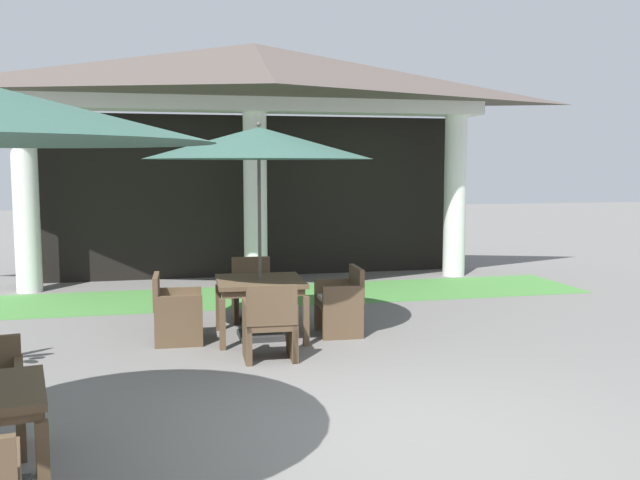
{
  "coord_description": "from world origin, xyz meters",
  "views": [
    {
      "loc": [
        -1.69,
        -4.94,
        2.09
      ],
      "look_at": [
        0.02,
        2.41,
        1.29
      ],
      "focal_mm": 39.36,
      "sensor_mm": 36.0,
      "label": 1
    }
  ],
  "objects_px": {
    "patio_table_near_foreground": "(260,287)",
    "patio_chair_near_foreground_south": "(270,324)",
    "patio_chair_near_foreground_north": "(253,292)",
    "patio_chair_near_foreground_east": "(341,302)",
    "patio_chair_near_foreground_west": "(175,310)",
    "terracotta_urn": "(255,303)",
    "patio_umbrella_near_foreground": "(259,144)"
  },
  "relations": [
    {
      "from": "patio_table_near_foreground",
      "to": "patio_chair_near_foreground_north",
      "type": "distance_m",
      "value": 1.03
    },
    {
      "from": "patio_chair_near_foreground_west",
      "to": "terracotta_urn",
      "type": "xyz_separation_m",
      "value": [
        1.13,
        1.29,
        -0.22
      ]
    },
    {
      "from": "patio_chair_near_foreground_east",
      "to": "patio_chair_near_foreground_south",
      "type": "height_order",
      "value": "patio_chair_near_foreground_south"
    },
    {
      "from": "patio_table_near_foreground",
      "to": "patio_umbrella_near_foreground",
      "type": "height_order",
      "value": "patio_umbrella_near_foreground"
    },
    {
      "from": "patio_chair_near_foreground_west",
      "to": "terracotta_urn",
      "type": "bearing_deg",
      "value": 141.12
    },
    {
      "from": "patio_chair_near_foreground_east",
      "to": "patio_chair_near_foreground_south",
      "type": "xyz_separation_m",
      "value": [
        -1.05,
        -0.97,
        -0.0
      ]
    },
    {
      "from": "patio_chair_near_foreground_west",
      "to": "terracotta_urn",
      "type": "distance_m",
      "value": 1.73
    },
    {
      "from": "patio_chair_near_foreground_north",
      "to": "terracotta_urn",
      "type": "relative_size",
      "value": 2.08
    },
    {
      "from": "patio_chair_near_foreground_north",
      "to": "patio_chair_near_foreground_south",
      "type": "distance_m",
      "value": 2.01
    },
    {
      "from": "patio_chair_near_foreground_north",
      "to": "terracotta_urn",
      "type": "bearing_deg",
      "value": -101.85
    },
    {
      "from": "patio_chair_near_foreground_east",
      "to": "patio_chair_near_foreground_west",
      "type": "height_order",
      "value": "patio_chair_near_foreground_east"
    },
    {
      "from": "patio_chair_near_foreground_east",
      "to": "patio_chair_near_foreground_west",
      "type": "relative_size",
      "value": 1.04
    },
    {
      "from": "patio_table_near_foreground",
      "to": "patio_chair_near_foreground_east",
      "type": "xyz_separation_m",
      "value": [
        1.01,
        -0.04,
        -0.23
      ]
    },
    {
      "from": "patio_chair_near_foreground_north",
      "to": "terracotta_urn",
      "type": "height_order",
      "value": "patio_chair_near_foreground_north"
    },
    {
      "from": "patio_chair_near_foreground_north",
      "to": "patio_chair_near_foreground_east",
      "type": "xyz_separation_m",
      "value": [
        0.97,
        -1.05,
        0.01
      ]
    },
    {
      "from": "patio_chair_near_foreground_north",
      "to": "patio_chair_near_foreground_south",
      "type": "xyz_separation_m",
      "value": [
        -0.08,
        -2.01,
        0.01
      ]
    },
    {
      "from": "patio_chair_near_foreground_north",
      "to": "patio_chair_near_foreground_east",
      "type": "relative_size",
      "value": 1.0
    },
    {
      "from": "patio_chair_near_foreground_north",
      "to": "patio_umbrella_near_foreground",
      "type": "bearing_deg",
      "value": 90.0
    },
    {
      "from": "patio_chair_near_foreground_north",
      "to": "patio_chair_near_foreground_west",
      "type": "bearing_deg",
      "value": 44.94
    },
    {
      "from": "patio_chair_near_foreground_north",
      "to": "patio_chair_near_foreground_west",
      "type": "distance_m",
      "value": 1.43
    },
    {
      "from": "patio_table_near_foreground",
      "to": "patio_umbrella_near_foreground",
      "type": "xyz_separation_m",
      "value": [
        -0.0,
        0.0,
        1.71
      ]
    },
    {
      "from": "patio_chair_near_foreground_west",
      "to": "patio_chair_near_foreground_south",
      "type": "bearing_deg",
      "value": 45.05
    },
    {
      "from": "patio_table_near_foreground",
      "to": "patio_chair_near_foreground_west",
      "type": "xyz_separation_m",
      "value": [
        -1.01,
        0.04,
        -0.24
      ]
    },
    {
      "from": "patio_chair_near_foreground_north",
      "to": "patio_chair_near_foreground_south",
      "type": "relative_size",
      "value": 0.99
    },
    {
      "from": "patio_table_near_foreground",
      "to": "patio_chair_near_foreground_south",
      "type": "bearing_deg",
      "value": -92.31
    },
    {
      "from": "patio_table_near_foreground",
      "to": "patio_chair_near_foreground_south",
      "type": "distance_m",
      "value": 1.03
    },
    {
      "from": "patio_chair_near_foreground_south",
      "to": "terracotta_urn",
      "type": "xyz_separation_m",
      "value": [
        0.16,
        2.34,
        -0.23
      ]
    },
    {
      "from": "patio_table_near_foreground",
      "to": "patio_chair_near_foreground_east",
      "type": "height_order",
      "value": "patio_chair_near_foreground_east"
    },
    {
      "from": "patio_chair_near_foreground_east",
      "to": "terracotta_urn",
      "type": "relative_size",
      "value": 2.08
    },
    {
      "from": "patio_table_near_foreground",
      "to": "patio_chair_near_foreground_north",
      "type": "bearing_deg",
      "value": 87.69
    },
    {
      "from": "patio_chair_near_foreground_south",
      "to": "terracotta_urn",
      "type": "relative_size",
      "value": 2.11
    },
    {
      "from": "patio_chair_near_foreground_east",
      "to": "patio_chair_near_foreground_south",
      "type": "bearing_deg",
      "value": 134.97
    }
  ]
}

